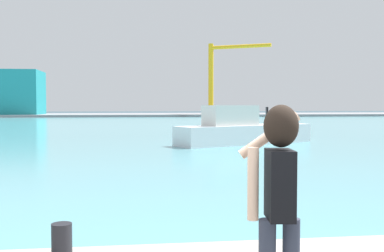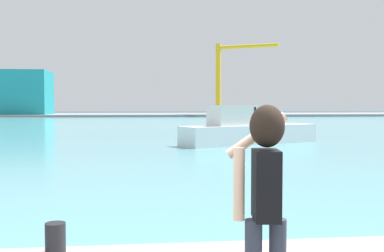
# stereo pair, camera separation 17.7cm
# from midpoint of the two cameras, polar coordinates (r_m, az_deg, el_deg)

# --- Properties ---
(ground_plane) EXTENTS (220.00, 220.00, 0.00)m
(ground_plane) POSITION_cam_midpoint_polar(r_m,az_deg,el_deg) (53.84, -5.64, 0.19)
(ground_plane) COLOR #334751
(harbor_water) EXTENTS (140.00, 100.00, 0.02)m
(harbor_water) POSITION_cam_midpoint_polar(r_m,az_deg,el_deg) (55.83, -5.67, 0.29)
(harbor_water) COLOR #599EA8
(harbor_water) RESTS_ON ground_plane
(far_shore_dock) EXTENTS (140.00, 20.00, 0.44)m
(far_shore_dock) POSITION_cam_midpoint_polar(r_m,az_deg,el_deg) (95.81, -6.02, 1.37)
(far_shore_dock) COLOR gray
(far_shore_dock) RESTS_ON ground_plane
(person_photographer) EXTENTS (0.53, 0.56, 1.74)m
(person_photographer) POSITION_cam_midpoint_polar(r_m,az_deg,el_deg) (3.82, 10.18, -7.57)
(person_photographer) COLOR #2D3342
(person_photographer) RESTS_ON quay_promenade
(harbor_bollard) EXTENTS (0.24, 0.24, 0.36)m
(harbor_bollard) POSITION_cam_midpoint_polar(r_m,az_deg,el_deg) (5.82, -15.47, -13.03)
(harbor_bollard) COLOR black
(harbor_bollard) RESTS_ON quay_promenade
(boat_moored) EXTENTS (8.59, 5.41, 2.20)m
(boat_moored) POSITION_cam_midpoint_polar(r_m,az_deg,el_deg) (26.74, 6.96, -0.53)
(boat_moored) COLOR white
(boat_moored) RESTS_ON harbor_water
(warehouse_left) EXTENTS (16.90, 10.03, 8.31)m
(warehouse_left) POSITION_cam_midpoint_polar(r_m,az_deg,el_deg) (96.58, -21.88, 3.80)
(warehouse_left) COLOR teal
(warehouse_left) RESTS_ON far_shore_dock
(port_crane) EXTENTS (10.99, 6.53, 13.70)m
(port_crane) POSITION_cam_midpoint_polar(r_m,az_deg,el_deg) (91.13, 4.32, 6.89)
(port_crane) COLOR yellow
(port_crane) RESTS_ON far_shore_dock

